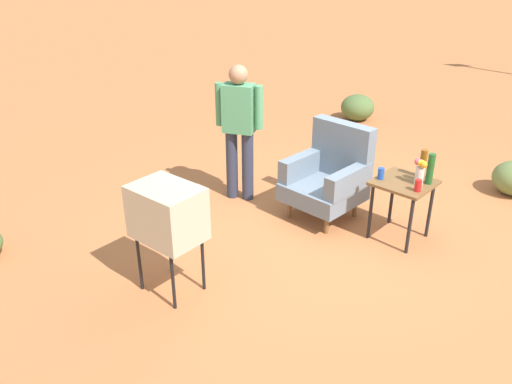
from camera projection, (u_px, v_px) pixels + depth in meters
ground_plane at (332, 226)px, 5.83m from camera, size 60.00×60.00×0.00m
armchair at (329, 174)px, 5.89m from camera, size 0.80×0.81×1.06m
side_table at (403, 190)px, 5.39m from camera, size 0.56×0.56×0.66m
tv_on_stand at (167, 213)px, 4.46m from camera, size 0.62×0.48×1.03m
person_standing at (239, 125)px, 6.09m from camera, size 0.52×0.35×1.64m
soda_can_blue at (381, 174)px, 5.37m from camera, size 0.07×0.07×0.12m
bottle_tall_amber at (423, 164)px, 5.38m from camera, size 0.07×0.07×0.30m
soda_can_red at (418, 186)px, 5.11m from camera, size 0.07×0.07×0.12m
bottle_wine_green at (430, 169)px, 5.23m from camera, size 0.07×0.07×0.32m
flower_vase at (420, 171)px, 5.22m from camera, size 0.15×0.10×0.27m
shrub_lone at (358, 107)px, 9.18m from camera, size 0.58×0.58×0.45m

